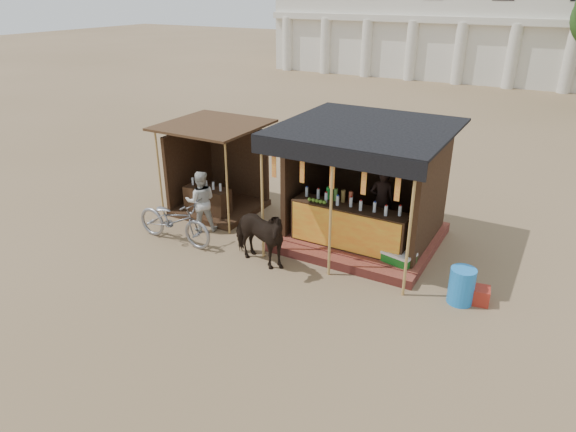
# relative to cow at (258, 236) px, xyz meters

# --- Properties ---
(ground) EXTENTS (120.00, 120.00, 0.00)m
(ground) POSITION_rel_cow_xyz_m (0.52, -1.21, -0.67)
(ground) COLOR #846B4C
(ground) RESTS_ON ground
(main_stall) EXTENTS (3.60, 3.61, 2.78)m
(main_stall) POSITION_rel_cow_xyz_m (1.53, 2.15, 0.35)
(main_stall) COLOR brown
(main_stall) RESTS_ON ground
(secondary_stall) EXTENTS (2.40, 2.40, 2.38)m
(secondary_stall) POSITION_rel_cow_xyz_m (-2.65, 2.03, 0.18)
(secondary_stall) COLOR #372314
(secondary_stall) RESTS_ON ground
(cow) EXTENTS (1.70, 1.01, 1.35)m
(cow) POSITION_rel_cow_xyz_m (0.00, 0.00, 0.00)
(cow) COLOR black
(cow) RESTS_ON ground
(motorbike) EXTENTS (2.10, 0.76, 1.10)m
(motorbike) POSITION_rel_cow_xyz_m (-2.28, -0.04, -0.12)
(motorbike) COLOR gray
(motorbike) RESTS_ON ground
(bystander) EXTENTS (0.93, 0.90, 1.52)m
(bystander) POSITION_rel_cow_xyz_m (-2.13, 0.79, 0.08)
(bystander) COLOR #BABBB4
(bystander) RESTS_ON ground
(blue_barrel) EXTENTS (0.63, 0.63, 0.72)m
(blue_barrel) POSITION_rel_cow_xyz_m (4.13, 0.63, -0.32)
(blue_barrel) COLOR blue
(blue_barrel) RESTS_ON ground
(red_crate) EXTENTS (0.41, 0.40, 0.32)m
(red_crate) POSITION_rel_cow_xyz_m (4.45, 0.79, -0.51)
(red_crate) COLOR maroon
(red_crate) RESTS_ON ground
(cooler) EXTENTS (0.72, 0.57, 0.46)m
(cooler) POSITION_rel_cow_xyz_m (2.73, 1.18, -0.44)
(cooler) COLOR #17691D
(cooler) RESTS_ON ground
(background_building) EXTENTS (26.00, 7.45, 8.18)m
(background_building) POSITION_rel_cow_xyz_m (-1.48, 28.73, 3.31)
(background_building) COLOR silver
(background_building) RESTS_ON ground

